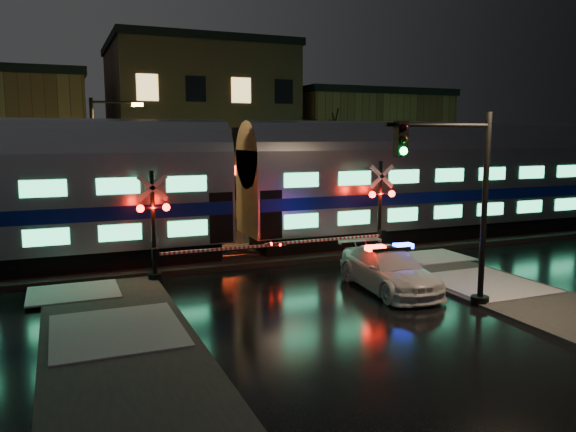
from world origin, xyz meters
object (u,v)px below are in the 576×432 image
object	(u,v)px
crossing_signal_right	(374,220)
crossing_signal_left	(164,236)
police_car	(389,269)
streetlight	(100,164)
traffic_light	(461,207)

from	to	relation	value
crossing_signal_right	crossing_signal_left	bearing A→B (deg)	-179.98
police_car	streetlight	xyz separation A→B (m)	(-8.93, 10.95, 3.41)
police_car	crossing_signal_left	size ratio (longest dim) A/B	0.88
police_car	streetlight	world-z (taller)	streetlight
police_car	crossing_signal_right	size ratio (longest dim) A/B	0.85
crossing_signal_left	traffic_light	world-z (taller)	traffic_light
crossing_signal_right	streetlight	size ratio (longest dim) A/B	0.86
police_car	crossing_signal_left	bearing A→B (deg)	153.27
crossing_signal_right	traffic_light	bearing A→B (deg)	-99.29
traffic_light	crossing_signal_right	bearing A→B (deg)	70.47
streetlight	police_car	bearing A→B (deg)	-50.80
streetlight	crossing_signal_left	bearing A→B (deg)	-75.67
police_car	crossing_signal_right	distance (m)	4.79
crossing_signal_left	traffic_light	size ratio (longest dim) A/B	0.96
police_car	traffic_light	size ratio (longest dim) A/B	0.84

